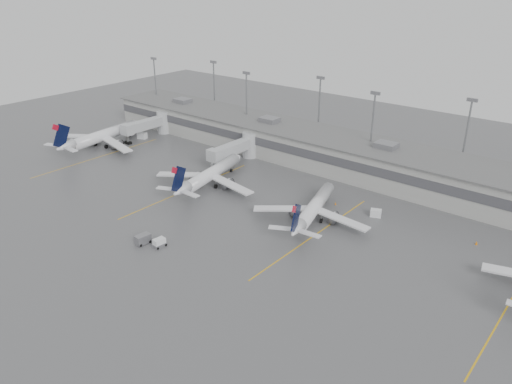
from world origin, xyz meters
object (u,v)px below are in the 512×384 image
Objects in this scene: jet_mid_left at (209,174)px; jet_mid_right at (313,208)px; baggage_tug at (159,243)px; jet_far_left at (101,136)px.

jet_mid_left is 1.08× the size of jet_mid_right.
jet_mid_left reaches higher than baggage_tug.
jet_mid_right is at bearing -8.34° from jet_far_left.
jet_mid_left is at bearing 165.18° from jet_mid_right.
jet_mid_right is at bearing 64.38° from baggage_tug.
jet_mid_left is at bearing 120.87° from baggage_tug.
jet_far_left is 63.11m from baggage_tug.
jet_far_left is 72.94m from jet_mid_right.
jet_mid_right is (72.94, -0.61, -0.51)m from jet_far_left.
jet_far_left reaches higher than jet_mid_right.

